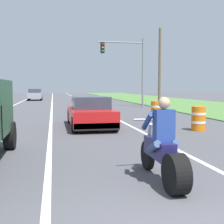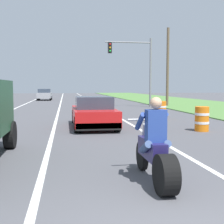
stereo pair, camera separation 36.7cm
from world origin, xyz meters
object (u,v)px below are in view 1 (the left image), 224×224
(traffic_light_mast_near, at_px, (129,62))
(construction_barrel_mid, at_px, (156,110))
(motorcycle_with_rider, at_px, (163,152))
(construction_barrel_nearest, at_px, (198,118))
(sports_car_red, at_px, (90,113))
(distant_car_far_ahead, at_px, (35,94))

(traffic_light_mast_near, height_order, construction_barrel_mid, traffic_light_mast_near)
(motorcycle_with_rider, xyz_separation_m, construction_barrel_nearest, (3.84, 6.06, -0.09))
(motorcycle_with_rider, height_order, construction_barrel_nearest, motorcycle_with_rider)
(sports_car_red, bearing_deg, construction_barrel_mid, 33.41)
(sports_car_red, bearing_deg, construction_barrel_nearest, -24.18)
(traffic_light_mast_near, bearing_deg, construction_barrel_mid, -95.63)
(traffic_light_mast_near, relative_size, construction_barrel_nearest, 6.00)
(construction_barrel_mid, xyz_separation_m, distant_car_far_ahead, (-7.95, 24.65, 0.27))
(traffic_light_mast_near, xyz_separation_m, distant_car_far_ahead, (-8.89, 15.08, -3.19))
(motorcycle_with_rider, relative_size, construction_barrel_nearest, 2.21)
(motorcycle_with_rider, bearing_deg, traffic_light_mast_near, 77.27)
(motorcycle_with_rider, height_order, sports_car_red, motorcycle_with_rider)
(motorcycle_with_rider, relative_size, sports_car_red, 0.51)
(construction_barrel_mid, bearing_deg, distant_car_far_ahead, 107.87)
(motorcycle_with_rider, xyz_separation_m, sports_car_red, (-0.39, 7.96, 0.04))
(distant_car_far_ahead, bearing_deg, construction_barrel_nearest, -74.36)
(construction_barrel_mid, bearing_deg, motorcycle_with_rider, -108.82)
(construction_barrel_nearest, height_order, construction_barrel_mid, same)
(motorcycle_with_rider, distance_m, traffic_light_mast_near, 20.96)
(sports_car_red, bearing_deg, motorcycle_with_rider, -87.19)
(sports_car_red, xyz_separation_m, traffic_light_mast_near, (4.95, 12.22, 3.33))
(construction_barrel_nearest, xyz_separation_m, construction_barrel_mid, (-0.22, 4.54, 0.00))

